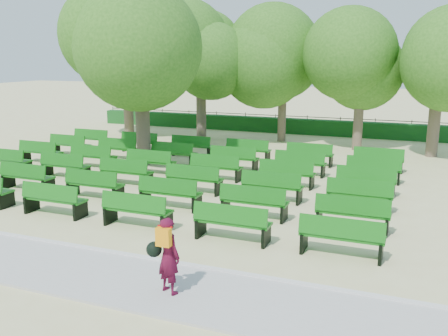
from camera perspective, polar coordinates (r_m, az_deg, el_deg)
name	(u,v)px	position (r m, az deg, el deg)	size (l,w,h in m)	color
ground	(192,188)	(18.01, -3.68, -2.33)	(120.00, 120.00, 0.00)	#CEC888
paving	(52,267)	(12.10, -19.06, -10.60)	(30.00, 2.20, 0.06)	#B0AFAB
curb	(84,248)	(12.91, -15.74, -8.78)	(30.00, 0.12, 0.10)	silver
hedge	(289,126)	(30.92, 7.48, 4.80)	(26.00, 0.70, 0.90)	#134D1A
fence	(291,132)	(31.37, 7.64, 4.08)	(26.00, 0.10, 1.02)	black
tree_line	(271,144)	(27.17, 5.36, 2.80)	(21.80, 6.80, 7.04)	#38721E
bench_array	(173,179)	(18.93, -5.90, -1.31)	(2.01, 0.70, 1.26)	#126612
tree_among	(140,48)	(21.81, -9.58, 13.41)	(5.00, 5.00, 7.28)	brown
person	(167,254)	(10.01, -6.52, -9.77)	(0.78, 0.56, 1.56)	#490A21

